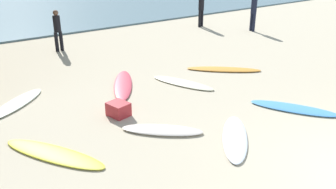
% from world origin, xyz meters
% --- Properties ---
extents(surfboard_0, '(1.66, 2.23, 0.07)m').
position_xyz_m(surfboard_0, '(1.11, 3.23, 0.03)').
color(surfboard_0, '#4E9CE0').
rests_on(surfboard_0, ground_plane).
extents(surfboard_1, '(1.79, 1.68, 0.09)m').
position_xyz_m(surfboard_1, '(-2.42, 4.20, 0.04)').
color(surfboard_1, silver).
rests_on(surfboard_1, ground_plane).
extents(surfboard_3, '(1.87, 1.95, 0.07)m').
position_xyz_m(surfboard_3, '(-1.27, 2.99, 0.03)').
color(surfboard_3, silver).
rests_on(surfboard_3, ground_plane).
extents(surfboard_4, '(1.32, 2.21, 0.07)m').
position_xyz_m(surfboard_4, '(-0.18, 6.39, 0.03)').
color(surfboard_4, '#EDE8C0').
rests_on(surfboard_4, ground_plane).
extents(surfboard_6, '(2.25, 2.03, 0.07)m').
position_xyz_m(surfboard_6, '(1.73, 6.62, 0.04)').
color(surfboard_6, orange).
rests_on(surfboard_6, ground_plane).
extents(surfboard_7, '(1.78, 2.47, 0.06)m').
position_xyz_m(surfboard_7, '(-4.84, 4.65, 0.03)').
color(surfboard_7, yellow).
rests_on(surfboard_7, ground_plane).
extents(surfboard_9, '(2.00, 1.81, 0.07)m').
position_xyz_m(surfboard_9, '(-4.82, 7.71, 0.04)').
color(surfboard_9, silver).
rests_on(surfboard_9, ground_plane).
extents(surfboard_10, '(1.72, 2.46, 0.09)m').
position_xyz_m(surfboard_10, '(-1.80, 7.28, 0.04)').
color(surfboard_10, '#DB4556').
rests_on(surfboard_10, ground_plane).
extents(beachgoer_near, '(0.34, 0.30, 1.63)m').
position_xyz_m(beachgoer_near, '(-2.06, 12.13, 0.90)').
color(beachgoer_near, black).
rests_on(beachgoer_near, ground_plane).
extents(beachgoer_mid, '(0.32, 0.34, 1.76)m').
position_xyz_m(beachgoer_mid, '(6.86, 10.16, 0.98)').
color(beachgoer_mid, '#191E33').
rests_on(beachgoer_mid, ground_plane).
extents(beachgoer_far, '(0.35, 0.35, 1.76)m').
position_xyz_m(beachgoer_far, '(5.41, 12.34, 0.99)').
color(beachgoer_far, black).
rests_on(beachgoer_far, ground_plane).
extents(beach_cooler, '(0.55, 0.60, 0.35)m').
position_xyz_m(beach_cooler, '(-2.86, 5.54, 0.18)').
color(beach_cooler, '#B2282D').
rests_on(beach_cooler, ground_plane).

